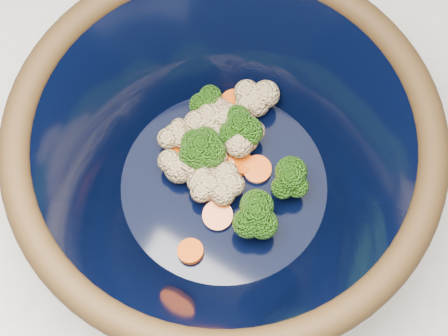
% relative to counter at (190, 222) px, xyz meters
% --- Properties ---
extents(ground, '(3.00, 3.00, 0.00)m').
position_rel_counter_xyz_m(ground, '(0.00, 0.00, -0.45)').
color(ground, '#9E7A54').
rests_on(ground, ground).
extents(counter, '(1.20, 1.20, 0.90)m').
position_rel_counter_xyz_m(counter, '(0.00, 0.00, 0.00)').
color(counter, beige).
rests_on(counter, ground).
extents(mixing_bowl, '(0.46, 0.46, 0.17)m').
position_rel_counter_xyz_m(mixing_bowl, '(0.11, -0.07, 0.54)').
color(mixing_bowl, black).
rests_on(mixing_bowl, counter).
extents(vegetable_pile, '(0.16, 0.20, 0.05)m').
position_rel_counter_xyz_m(vegetable_pile, '(0.10, -0.05, 0.51)').
color(vegetable_pile, '#608442').
rests_on(vegetable_pile, mixing_bowl).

